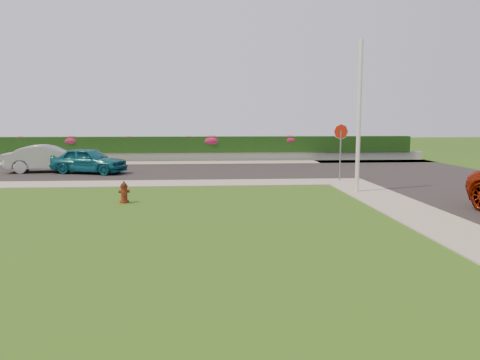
{
  "coord_description": "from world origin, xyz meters",
  "views": [
    {
      "loc": [
        0.56,
        -12.19,
        2.93
      ],
      "look_at": [
        1.65,
        3.22,
        0.9
      ],
      "focal_mm": 35.0,
      "sensor_mm": 36.0,
      "label": 1
    }
  ],
  "objects": [
    {
      "name": "sidewalk_beyond",
      "position": [
        -1.0,
        19.0,
        0.02
      ],
      "size": [
        34.0,
        2.0,
        0.04
      ],
      "primitive_type": "cube",
      "color": "gray",
      "rests_on": "ground"
    },
    {
      "name": "sedan_teal",
      "position": [
        -5.71,
        13.1,
        0.73
      ],
      "size": [
        4.33,
        2.8,
        1.37
      ],
      "primitive_type": "imported",
      "rotation": [
        0.0,
        0.0,
        1.25
      ],
      "color": "#0D5265",
      "rests_on": "street_far"
    },
    {
      "name": "stop_sign",
      "position": [
        6.8,
        9.31,
        2.02
      ],
      "size": [
        0.73,
        0.14,
        2.7
      ],
      "rotation": [
        0.0,
        0.0,
        -0.24
      ],
      "color": "slate",
      "rests_on": "ground"
    },
    {
      "name": "flower_clump_e",
      "position": [
        0.87,
        20.5,
        1.41
      ],
      "size": [
        1.45,
        0.93,
        0.73
      ],
      "primitive_type": "ellipsoid",
      "color": "#B51F4B",
      "rests_on": "hedge"
    },
    {
      "name": "retaining_wall",
      "position": [
        -1.0,
        20.5,
        0.3
      ],
      "size": [
        34.0,
        0.4,
        0.6
      ],
      "primitive_type": "cube",
      "color": "gray",
      "rests_on": "ground"
    },
    {
      "name": "ground",
      "position": [
        0.0,
        0.0,
        0.0
      ],
      "size": [
        120.0,
        120.0,
        0.0
      ],
      "primitive_type": "plane",
      "color": "black",
      "rests_on": "ground"
    },
    {
      "name": "curb_corner",
      "position": [
        7.0,
        9.0,
        0.02
      ],
      "size": [
        2.0,
        2.0,
        0.04
      ],
      "primitive_type": "cube",
      "color": "gray",
      "rests_on": "ground"
    },
    {
      "name": "fire_hydrant",
      "position": [
        -2.35,
        4.21,
        0.36
      ],
      "size": [
        0.4,
        0.38,
        0.77
      ],
      "rotation": [
        0.0,
        0.0,
        0.18
      ],
      "color": "#4C130C",
      "rests_on": "ground"
    },
    {
      "name": "flower_clump_f",
      "position": [
        6.41,
        20.5,
        1.45
      ],
      "size": [
        1.25,
        0.8,
        0.63
      ],
      "primitive_type": "ellipsoid",
      "color": "#B51F4B",
      "rests_on": "hedge"
    },
    {
      "name": "flower_clump_b",
      "position": [
        -8.65,
        20.5,
        1.44
      ],
      "size": [
        1.33,
        0.86,
        0.67
      ],
      "primitive_type": "ellipsoid",
      "color": "#B51F4B",
      "rests_on": "hedge"
    },
    {
      "name": "flower_clump_d",
      "position": [
        -0.74,
        20.5,
        1.5
      ],
      "size": [
        1.01,
        0.65,
        0.5
      ],
      "primitive_type": "ellipsoid",
      "color": "#B51F4B",
      "rests_on": "hedge"
    },
    {
      "name": "flower_clump_c",
      "position": [
        -4.79,
        20.5,
        1.49
      ],
      "size": [
        1.04,
        0.67,
        0.52
      ],
      "primitive_type": "ellipsoid",
      "color": "#B51F4B",
      "rests_on": "hedge"
    },
    {
      "name": "hedge",
      "position": [
        -1.0,
        20.6,
        1.15
      ],
      "size": [
        32.0,
        0.9,
        1.1
      ],
      "primitive_type": "cube",
      "color": "black",
      "rests_on": "retaining_wall"
    },
    {
      "name": "flower_clump_a",
      "position": [
        -12.07,
        20.5,
        1.49
      ],
      "size": [
        1.05,
        0.67,
        0.52
      ],
      "primitive_type": "ellipsoid",
      "color": "#B51F4B",
      "rests_on": "hedge"
    },
    {
      "name": "sedan_silver",
      "position": [
        -8.06,
        13.95,
        0.77
      ],
      "size": [
        4.64,
        2.19,
        1.47
      ],
      "primitive_type": "imported",
      "rotation": [
        0.0,
        0.0,
        1.72
      ],
      "color": "#9C9FA3",
      "rests_on": "street_far"
    },
    {
      "name": "utility_pole",
      "position": [
        6.54,
        5.99,
        2.99
      ],
      "size": [
        0.16,
        0.16,
        5.97
      ],
      "primitive_type": "cylinder",
      "color": "silver",
      "rests_on": "ground"
    },
    {
      "name": "street_far",
      "position": [
        -5.0,
        14.0,
        0.02
      ],
      "size": [
        26.0,
        8.0,
        0.04
      ],
      "primitive_type": "cube",
      "color": "black",
      "rests_on": "ground"
    },
    {
      "name": "sidewalk_far",
      "position": [
        -6.0,
        9.0,
        0.02
      ],
      "size": [
        24.0,
        2.0,
        0.04
      ],
      "primitive_type": "cube",
      "color": "gray",
      "rests_on": "ground"
    }
  ]
}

